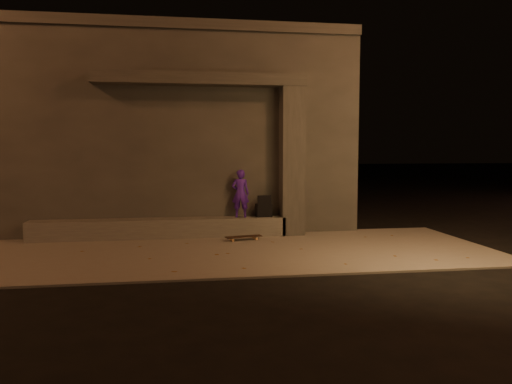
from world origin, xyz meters
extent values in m
plane|color=black|center=(0.00, 0.00, 0.00)|extent=(120.00, 120.00, 0.00)
cube|color=slate|center=(0.00, 2.00, 0.02)|extent=(11.00, 4.40, 0.04)
cube|color=#353331|center=(-1.00, 6.50, 2.60)|extent=(9.00, 5.00, 5.20)
cube|color=#353331|center=(-1.00, 4.05, 5.10)|extent=(9.00, 0.30, 0.25)
cube|color=#514E49|center=(-1.50, 3.75, 0.27)|extent=(6.00, 0.55, 0.45)
cube|color=#353331|center=(1.70, 3.75, 1.84)|extent=(0.55, 0.55, 3.60)
cube|color=#353331|center=(-0.50, 3.80, 3.78)|extent=(5.00, 0.70, 0.28)
imported|color=#3E1693|center=(0.43, 3.75, 1.07)|extent=(0.46, 0.35, 1.16)
cube|color=black|center=(1.00, 3.75, 0.65)|extent=(0.40, 0.28, 0.31)
cube|color=black|center=(1.00, 3.75, 0.91)|extent=(0.34, 0.08, 0.22)
cube|color=black|center=(0.42, 3.10, 0.13)|extent=(0.88, 0.39, 0.02)
cylinder|color=tan|center=(0.68, 3.24, 0.07)|extent=(0.07, 0.05, 0.06)
cylinder|color=tan|center=(0.72, 3.08, 0.07)|extent=(0.07, 0.05, 0.06)
cylinder|color=tan|center=(0.13, 3.12, 0.07)|extent=(0.07, 0.05, 0.06)
cylinder|color=tan|center=(0.16, 2.96, 0.07)|extent=(0.07, 0.05, 0.06)
cube|color=#99999E|center=(0.70, 3.16, 0.11)|extent=(0.09, 0.18, 0.02)
cube|color=#99999E|center=(0.14, 3.04, 0.11)|extent=(0.09, 0.18, 0.02)
camera|label=1|loc=(-1.07, -8.21, 2.15)|focal=35.00mm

